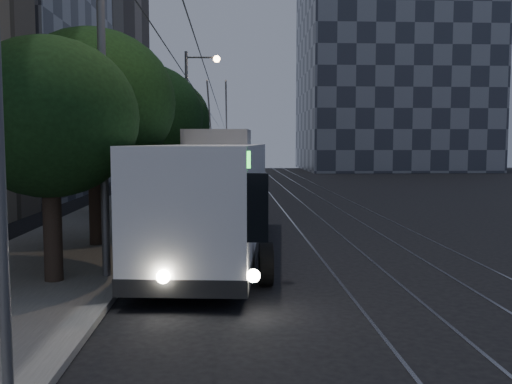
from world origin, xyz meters
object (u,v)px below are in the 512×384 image
(car_white_c, at_px, (206,178))
(streetlamp_near, at_px, (118,11))
(car_white_b, at_px, (218,185))
(car_white_a, at_px, (220,188))
(car_white_d, at_px, (209,173))
(streetlamp_far, at_px, (193,109))
(trolleybus, at_px, (216,195))
(pickup_silver, at_px, (224,202))

(car_white_c, distance_m, streetlamp_near, 31.57)
(car_white_b, height_order, streetlamp_near, streetlamp_near)
(car_white_a, relative_size, streetlamp_near, 0.40)
(car_white_d, relative_size, streetlamp_far, 0.46)
(car_white_b, relative_size, streetlamp_near, 0.47)
(trolleybus, height_order, car_white_d, trolleybus)
(trolleybus, xyz_separation_m, car_white_c, (-1.40, 27.34, -1.14))
(car_white_c, height_order, streetlamp_near, streetlamp_near)
(car_white_d, bearing_deg, pickup_silver, -82.35)
(pickup_silver, bearing_deg, car_white_a, 103.65)
(pickup_silver, height_order, streetlamp_near, streetlamp_near)
(pickup_silver, relative_size, car_white_c, 1.48)
(pickup_silver, bearing_deg, streetlamp_far, 111.52)
(streetlamp_far, bearing_deg, trolleybus, -84.35)
(car_white_d, relative_size, streetlamp_near, 0.38)
(pickup_silver, xyz_separation_m, car_white_d, (-1.59, 26.75, -0.12))
(car_white_a, xyz_separation_m, car_white_b, (-0.14, 2.69, -0.01))
(pickup_silver, bearing_deg, car_white_d, 104.80)
(pickup_silver, relative_size, car_white_d, 1.43)
(trolleybus, xyz_separation_m, streetlamp_far, (-1.90, 19.17, 3.80))
(streetlamp_near, bearing_deg, car_white_c, 88.44)
(trolleybus, relative_size, car_white_a, 2.96)
(car_white_d, distance_m, streetlamp_near, 38.34)
(trolleybus, relative_size, car_white_d, 3.10)
(car_white_a, relative_size, car_white_c, 1.09)
(pickup_silver, height_order, streetlamp_far, streetlamp_far)
(streetlamp_far, bearing_deg, car_white_d, 88.11)
(car_white_b, distance_m, car_white_d, 15.54)
(car_white_a, bearing_deg, car_white_d, 102.31)
(car_white_a, distance_m, car_white_c, 11.39)
(car_white_d, height_order, streetlamp_near, streetlamp_near)
(car_white_b, height_order, streetlamp_far, streetlamp_far)
(car_white_a, distance_m, streetlamp_near, 20.64)
(streetlamp_near, bearing_deg, car_white_a, 83.91)
(streetlamp_near, bearing_deg, streetlamp_far, 89.13)
(car_white_b, bearing_deg, car_white_c, 90.41)
(car_white_c, bearing_deg, pickup_silver, -75.39)
(trolleybus, distance_m, car_white_a, 16.05)
(car_white_d, bearing_deg, trolleybus, -83.42)
(car_white_a, distance_m, car_white_b, 2.70)
(car_white_b, xyz_separation_m, car_white_d, (-1.12, 15.50, -0.03))
(car_white_b, xyz_separation_m, streetlamp_far, (-1.62, 0.45, 4.87))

